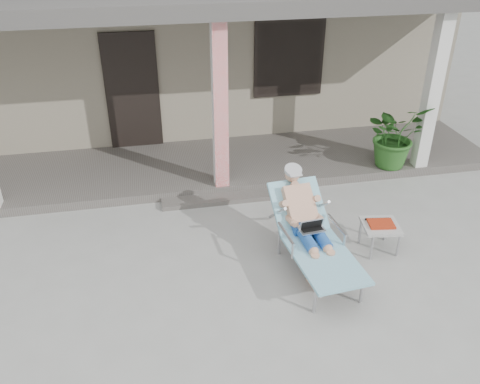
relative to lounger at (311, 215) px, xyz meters
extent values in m
plane|color=#9E9E99|center=(-0.79, -0.04, -0.74)|extent=(60.00, 60.00, 0.00)
cube|color=gray|center=(-0.79, 6.46, 0.76)|extent=(10.00, 5.00, 3.00)
cube|color=black|center=(-2.09, 3.93, 0.46)|extent=(0.95, 0.06, 2.10)
cube|color=black|center=(0.81, 3.93, 0.91)|extent=(1.20, 0.06, 1.30)
cube|color=black|center=(0.81, 3.92, 0.91)|extent=(1.32, 0.05, 1.42)
cube|color=#605B56|center=(-0.79, 2.96, -0.67)|extent=(10.00, 2.00, 0.15)
cube|color=red|center=(-0.79, 2.11, 0.71)|extent=(0.22, 0.22, 2.61)
cube|color=silver|center=(2.71, 2.11, 0.71)|extent=(0.22, 0.22, 2.61)
cube|color=#605B56|center=(-0.79, 1.81, -0.70)|extent=(2.00, 0.30, 0.07)
cylinder|color=#B7B7BC|center=(-0.22, -0.92, -0.56)|extent=(0.04, 0.04, 0.36)
cylinder|color=#B7B7BC|center=(0.38, -0.86, -0.56)|extent=(0.04, 0.04, 0.36)
cylinder|color=#B7B7BC|center=(-0.32, 0.26, -0.56)|extent=(0.04, 0.04, 0.36)
cylinder|color=#B7B7BC|center=(0.27, 0.31, -0.56)|extent=(0.04, 0.04, 0.36)
cube|color=#B7B7BC|center=(0.04, -0.46, -0.37)|extent=(0.70, 1.22, 0.03)
cube|color=#98D7EB|center=(0.04, -0.46, -0.35)|extent=(0.80, 1.27, 0.04)
cube|color=#B7B7BC|center=(-0.04, 0.40, -0.14)|extent=(0.65, 0.61, 0.47)
cube|color=#98D7EB|center=(-0.04, 0.40, -0.11)|extent=(0.75, 0.69, 0.54)
cylinder|color=#B4B3B6|center=(-0.06, 0.67, 0.31)|extent=(0.26, 0.26, 0.12)
cube|color=silver|center=(0.00, -0.04, -0.18)|extent=(0.34, 0.25, 0.23)
cube|color=#AAAAA6|center=(1.03, 0.10, -0.36)|extent=(0.54, 0.54, 0.04)
cylinder|color=#B7B7BC|center=(0.84, -0.10, -0.56)|extent=(0.03, 0.03, 0.36)
cylinder|color=#B7B7BC|center=(1.23, -0.10, -0.56)|extent=(0.03, 0.03, 0.36)
cylinder|color=#B7B7BC|center=(0.84, 0.29, -0.56)|extent=(0.03, 0.03, 0.36)
cylinder|color=#B7B7BC|center=(1.23, 0.29, -0.56)|extent=(0.03, 0.03, 0.36)
cube|color=#A92C12|center=(1.03, 0.10, -0.32)|extent=(0.37, 0.30, 0.03)
cube|color=black|center=(1.03, 0.22, -0.33)|extent=(0.33, 0.07, 0.03)
imported|color=#26591E|center=(2.23, 2.21, -0.03)|extent=(1.15, 1.04, 1.12)
camera|label=1|loc=(-1.94, -5.10, 3.38)|focal=38.00mm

